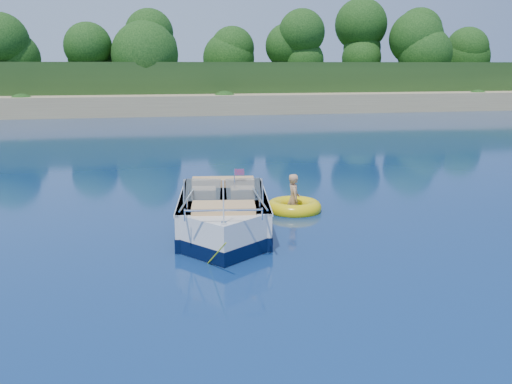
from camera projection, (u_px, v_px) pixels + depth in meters
ground at (430, 278)px, 10.40m from camera, size 160.00×160.00×0.00m
shoreline at (178, 88)px, 71.11m from camera, size 170.00×59.00×6.00m
treeline at (196, 43)px, 48.38m from camera, size 150.00×7.12×8.19m
motorboat at (224, 217)px, 13.13m from camera, size 2.55×5.65×1.89m
tow_tube at (294, 207)px, 15.13m from camera, size 1.55×1.55×0.39m
boy at (293, 211)px, 15.18m from camera, size 0.38×0.77×1.49m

